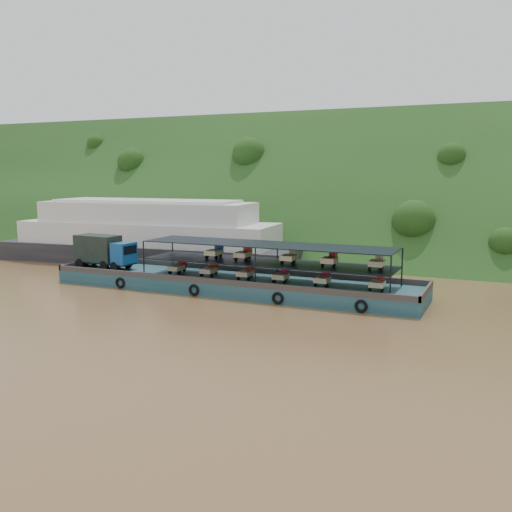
% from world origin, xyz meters
% --- Properties ---
extents(ground, '(160.00, 160.00, 0.00)m').
position_xyz_m(ground, '(0.00, 0.00, 0.00)').
color(ground, brown).
rests_on(ground, ground).
extents(hillside, '(140.00, 39.60, 39.60)m').
position_xyz_m(hillside, '(0.00, 36.00, 0.00)').
color(hillside, '#173312').
rests_on(hillside, ground).
extents(cargo_barge, '(35.00, 7.18, 4.54)m').
position_xyz_m(cargo_barge, '(-5.04, 1.78, 1.12)').
color(cargo_barge, '#134044').
rests_on(cargo_barge, ground).
extents(passenger_ferry, '(38.13, 12.68, 7.58)m').
position_xyz_m(passenger_ferry, '(-21.02, 13.10, 3.28)').
color(passenger_ferry, black).
rests_on(passenger_ferry, ground).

